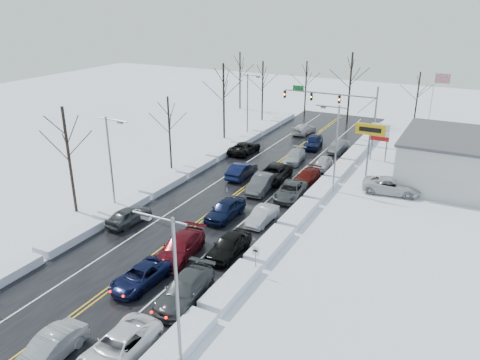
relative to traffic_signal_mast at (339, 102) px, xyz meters
The scene contains 44 objects.
ground 28.73m from the traffic_signal_mast, 97.02° to the right, with size 160.00×160.00×0.00m, color white.
road_surface 26.78m from the traffic_signal_mast, 97.55° to the right, with size 14.00×84.00×0.01m, color black.
snow_bank_left 28.77m from the traffic_signal_mast, 113.03° to the right, with size 1.85×72.00×0.71m, color white.
snow_bank_right 26.88m from the traffic_signal_mast, 80.92° to the right, with size 1.85×72.00×0.71m, color white.
traffic_signal_mast is the anchor object (origin of this frame).
tires_plus_sign 13.92m from the traffic_signal_mast, 59.54° to the right, with size 3.20×0.34×6.00m.
used_vehicles_sign 9.50m from the traffic_signal_mast, 40.34° to the right, with size 2.20×0.22×4.65m.
speed_limit_sign 36.51m from the traffic_signal_mast, 82.48° to the right, with size 0.55×0.09×2.35m.
flagpole 11.90m from the traffic_signal_mast, ahead, with size 1.87×1.20×10.00m.
streetlight_se 46.25m from the traffic_signal_mast, 83.98° to the right, with size 3.20×0.25×9.00m.
streetlight_ne 18.63m from the traffic_signal_mast, 74.91° to the right, with size 3.20×0.25×9.00m.
streetlight_sw 34.08m from the traffic_signal_mast, 110.16° to the right, with size 3.20×0.25×9.00m.
streetlight_nw 12.40m from the traffic_signal_mast, 161.23° to the right, with size 3.20×0.25×9.00m.
tree_left_b 37.16m from the traffic_signal_mast, 113.74° to the right, with size 4.00×4.00×10.00m.
tree_left_c 24.38m from the traffic_signal_mast, 124.90° to the right, with size 3.40×3.40×8.50m.
tree_left_d 15.93m from the traffic_signal_mast, 157.76° to the right, with size 4.20×4.20×10.50m.
tree_left_e 15.51m from the traffic_signal_mast, 157.13° to the left, with size 3.80×3.80×9.50m.
tree_far_a 24.63m from the traffic_signal_mast, 150.75° to the left, with size 4.00×4.00×10.00m.
tree_far_b 16.10m from the traffic_signal_mast, 125.98° to the left, with size 3.60×3.60×9.00m.
tree_far_c 11.32m from the traffic_signal_mast, 97.48° to the left, with size 4.40×4.40×11.00m.
tree_far_d 15.16m from the traffic_signal_mast, 55.64° to the left, with size 3.40×3.40×8.50m.
queued_car_1 49.29m from the traffic_signal_mast, 91.88° to the right, with size 1.62×4.65×1.53m, color gray.
queued_car_2 41.21m from the traffic_signal_mast, 92.55° to the right, with size 2.28×4.94×1.37m, color black.
queued_car_3 36.80m from the traffic_signal_mast, 92.42° to the right, with size 2.32×5.70×1.65m, color #540B13.
queued_car_4 29.34m from the traffic_signal_mast, 93.55° to the right, with size 2.02×5.02×1.71m, color black.
queued_car_5 22.26m from the traffic_signal_mast, 94.10° to the right, with size 1.79×5.14×1.69m, color #3F4244.
queued_car_6 19.03m from the traffic_signal_mast, 95.19° to the right, with size 2.74×5.95×1.65m, color black.
queued_car_7 12.60m from the traffic_signal_mast, 99.45° to the right, with size 1.98×4.88×1.42m, color #9FA2A6.
queued_car_8 7.39m from the traffic_signal_mast, 110.68° to the right, with size 1.99×4.95×1.69m, color black.
queued_car_10 47.45m from the traffic_signal_mast, 87.97° to the right, with size 2.55×5.54×1.54m, color white.
queued_car_11 41.32m from the traffic_signal_mast, 87.29° to the right, with size 2.32×5.71×1.66m, color #393C3E.
queued_car_12 34.86m from the traffic_signal_mast, 87.22° to the right, with size 1.98×4.93×1.68m, color black.
queued_car_13 28.67m from the traffic_signal_mast, 86.68° to the right, with size 1.49×4.28×1.41m, color #A6A9AE.
queued_car_14 22.43m from the traffic_signal_mast, 85.38° to the right, with size 2.47×5.35×1.49m, color #3A3C3F.
queued_car_15 17.87m from the traffic_signal_mast, 84.07° to the right, with size 1.89×4.66×1.35m, color #500E0A.
queued_car_16 13.30m from the traffic_signal_mast, 80.83° to the right, with size 1.60×3.97×1.35m, color #BABABC.
queued_car_17 7.52m from the traffic_signal_mast, 69.71° to the right, with size 1.57×4.51×1.49m, color #434648.
oncoming_car_0 20.32m from the traffic_signal_mast, 105.38° to the right, with size 1.75×5.02×1.65m, color black.
oncoming_car_1 15.11m from the traffic_signal_mast, 128.84° to the right, with size 2.49×5.40×1.50m, color black.
oncoming_car_2 7.71m from the traffic_signal_mast, 165.84° to the left, with size 2.05×5.03×1.46m, color silver.
oncoming_car_3 35.25m from the traffic_signal_mast, 104.66° to the right, with size 1.83×4.55×1.55m, color #3B3D3F.
parked_car_0 19.81m from the traffic_signal_mast, 56.26° to the right, with size 2.70×5.86×1.63m, color silver.
parked_car_1 19.26m from the traffic_signal_mast, 42.55° to the right, with size 1.93×4.76×1.38m, color silver.
parked_car_2 14.10m from the traffic_signal_mast, 28.83° to the right, with size 1.57×3.89×1.33m, color black.
Camera 1 is at (20.64, -34.36, 18.80)m, focal length 35.00 mm.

